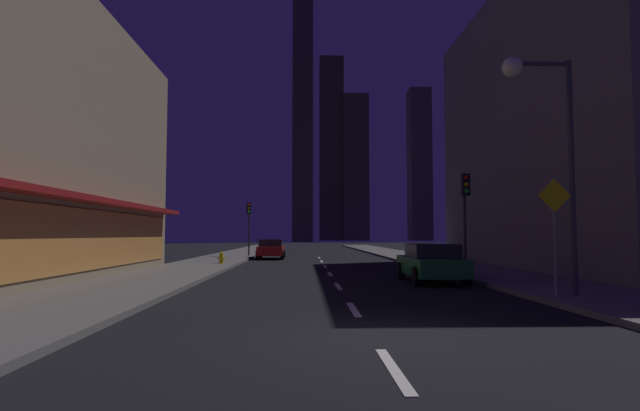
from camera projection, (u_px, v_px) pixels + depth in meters
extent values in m
cube|color=black|center=(318.00, 257.00, 40.36)|extent=(78.00, 136.00, 0.10)
cube|color=#605E59|center=(402.00, 255.00, 40.60)|extent=(4.00, 76.00, 0.15)
cube|color=#605E59|center=(233.00, 255.00, 40.13)|extent=(4.00, 76.00, 0.15)
cube|color=silver|center=(394.00, 369.00, 6.44)|extent=(0.16, 2.20, 0.01)
cube|color=silver|center=(353.00, 309.00, 11.63)|extent=(0.16, 2.20, 0.01)
cube|color=silver|center=(338.00, 286.00, 16.81)|extent=(0.16, 2.20, 0.01)
cube|color=silver|center=(330.00, 274.00, 22.00)|extent=(0.16, 2.20, 0.01)
cube|color=silver|center=(325.00, 267.00, 27.19)|extent=(0.16, 2.20, 0.01)
cube|color=silver|center=(322.00, 261.00, 32.38)|extent=(0.16, 2.20, 0.01)
cube|color=silver|center=(319.00, 258.00, 37.57)|extent=(0.16, 2.20, 0.01)
cube|color=#D88C3F|center=(87.00, 240.00, 17.56)|extent=(0.10, 18.40, 2.20)
cube|color=maroon|center=(100.00, 201.00, 17.66)|extent=(0.90, 19.00, 0.20)
cube|color=slate|center=(605.00, 126.00, 25.33)|extent=(11.00, 20.00, 14.84)
cube|color=#464335|center=(303.00, 103.00, 123.19)|extent=(5.10, 6.92, 70.42)
cube|color=#3A372B|center=(331.00, 149.00, 149.96)|extent=(7.27, 6.56, 56.42)
cube|color=#464234|center=(355.00, 168.00, 148.71)|extent=(7.73, 7.33, 44.47)
cube|color=#4E4A3A|center=(419.00, 165.00, 149.90)|extent=(6.39, 7.05, 46.72)
cube|color=#1E722D|center=(431.00, 266.00, 18.31)|extent=(1.80, 4.20, 0.65)
cube|color=black|center=(432.00, 251.00, 18.15)|extent=(1.64, 2.00, 0.55)
cylinder|color=black|center=(400.00, 271.00, 19.66)|extent=(0.22, 0.68, 0.68)
cylinder|color=black|center=(444.00, 270.00, 19.72)|extent=(0.22, 0.68, 0.68)
cylinder|color=black|center=(416.00, 276.00, 16.87)|extent=(0.22, 0.68, 0.68)
cylinder|color=black|center=(467.00, 276.00, 16.93)|extent=(0.22, 0.68, 0.68)
sphere|color=white|center=(405.00, 262.00, 20.34)|extent=(0.18, 0.18, 0.18)
sphere|color=white|center=(431.00, 261.00, 20.38)|extent=(0.18, 0.18, 0.18)
cube|color=#B21919|center=(271.00, 251.00, 35.98)|extent=(1.80, 4.20, 0.65)
cube|color=black|center=(271.00, 243.00, 35.81)|extent=(1.64, 2.00, 0.55)
cylinder|color=black|center=(261.00, 254.00, 37.33)|extent=(0.22, 0.68, 0.68)
cylinder|color=black|center=(284.00, 254.00, 37.39)|extent=(0.22, 0.68, 0.68)
cylinder|color=black|center=(257.00, 255.00, 34.54)|extent=(0.22, 0.68, 0.68)
cylinder|color=black|center=(282.00, 255.00, 34.60)|extent=(0.22, 0.68, 0.68)
sphere|color=white|center=(266.00, 249.00, 38.01)|extent=(0.18, 0.18, 0.18)
sphere|color=white|center=(280.00, 249.00, 38.05)|extent=(0.18, 0.18, 0.18)
cylinder|color=gold|center=(221.00, 259.00, 27.79)|extent=(0.22, 0.22, 0.55)
sphere|color=gold|center=(221.00, 254.00, 27.80)|extent=(0.21, 0.21, 0.21)
cylinder|color=gold|center=(221.00, 263.00, 27.77)|extent=(0.30, 0.30, 0.06)
cylinder|color=gold|center=(218.00, 258.00, 27.78)|extent=(0.10, 0.10, 0.10)
cylinder|color=gold|center=(224.00, 258.00, 27.79)|extent=(0.10, 0.10, 0.10)
cylinder|color=#2D2D2D|center=(465.00, 224.00, 20.22)|extent=(0.12, 0.12, 4.20)
cube|color=black|center=(466.00, 185.00, 20.11)|extent=(0.32, 0.24, 0.90)
sphere|color=red|center=(467.00, 178.00, 20.00)|extent=(0.18, 0.18, 0.18)
sphere|color=#F2B20C|center=(467.00, 184.00, 19.98)|extent=(0.18, 0.18, 0.18)
sphere|color=#19D833|center=(467.00, 191.00, 19.97)|extent=(0.18, 0.18, 0.18)
cylinder|color=#2D2D2D|center=(249.00, 229.00, 38.32)|extent=(0.12, 0.12, 4.20)
cube|color=black|center=(249.00, 208.00, 38.21)|extent=(0.32, 0.24, 0.90)
sphere|color=red|center=(249.00, 205.00, 38.10)|extent=(0.18, 0.18, 0.18)
sphere|color=#F2B20C|center=(249.00, 208.00, 38.08)|extent=(0.18, 0.18, 0.18)
sphere|color=#19D833|center=(249.00, 212.00, 38.07)|extent=(0.18, 0.18, 0.18)
cylinder|color=#38383D|center=(572.00, 176.00, 13.42)|extent=(0.16, 0.16, 6.50)
cylinder|color=#38383D|center=(540.00, 64.00, 13.58)|extent=(1.60, 0.12, 0.12)
sphere|color=#FCF7CC|center=(512.00, 67.00, 13.55)|extent=(0.56, 0.56, 0.56)
cylinder|color=slate|center=(555.00, 251.00, 13.13)|extent=(0.08, 0.08, 2.40)
cube|color=yellow|center=(554.00, 195.00, 13.19)|extent=(0.91, 0.03, 0.91)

